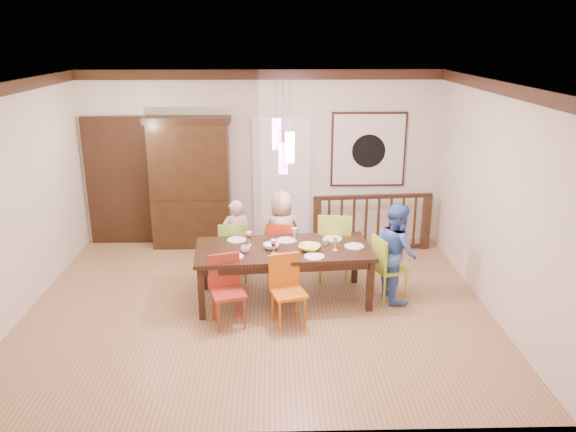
{
  "coord_description": "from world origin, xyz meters",
  "views": [
    {
      "loc": [
        0.22,
        -6.74,
        3.43
      ],
      "look_at": [
        0.4,
        0.35,
        1.13
      ],
      "focal_mm": 35.0,
      "sensor_mm": 36.0,
      "label": 1
    }
  ],
  "objects_px": {
    "balustrade": "(372,222)",
    "person_far_left": "(236,238)",
    "person_end_right": "(397,252)",
    "chair_end_right": "(391,264)",
    "china_hutch": "(191,183)",
    "dining_table": "(283,253)",
    "person_far_mid": "(282,234)",
    "chair_far_left": "(233,246)"
  },
  "relations": [
    {
      "from": "dining_table",
      "to": "balustrade",
      "type": "xyz_separation_m",
      "value": [
        1.49,
        1.78,
        -0.17
      ]
    },
    {
      "from": "person_far_left",
      "to": "person_end_right",
      "type": "height_order",
      "value": "person_end_right"
    },
    {
      "from": "balustrade",
      "to": "person_far_left",
      "type": "relative_size",
      "value": 1.68
    },
    {
      "from": "chair_far_left",
      "to": "china_hutch",
      "type": "distance_m",
      "value": 1.74
    },
    {
      "from": "person_far_left",
      "to": "person_far_mid",
      "type": "distance_m",
      "value": 0.67
    },
    {
      "from": "balustrade",
      "to": "person_far_left",
      "type": "distance_m",
      "value": 2.37
    },
    {
      "from": "chair_far_left",
      "to": "chair_end_right",
      "type": "relative_size",
      "value": 1.03
    },
    {
      "from": "dining_table",
      "to": "person_far_mid",
      "type": "xyz_separation_m",
      "value": [
        -0.01,
        0.82,
        -0.02
      ]
    },
    {
      "from": "balustrade",
      "to": "person_end_right",
      "type": "distance_m",
      "value": 1.76
    },
    {
      "from": "china_hutch",
      "to": "person_far_left",
      "type": "distance_m",
      "value": 1.62
    },
    {
      "from": "person_far_mid",
      "to": "person_end_right",
      "type": "distance_m",
      "value": 1.72
    },
    {
      "from": "china_hutch",
      "to": "balustrade",
      "type": "relative_size",
      "value": 1.11
    },
    {
      "from": "chair_far_left",
      "to": "chair_end_right",
      "type": "bearing_deg",
      "value": 157.64
    },
    {
      "from": "chair_end_right",
      "to": "person_far_left",
      "type": "height_order",
      "value": "person_far_left"
    },
    {
      "from": "chair_far_left",
      "to": "china_hutch",
      "type": "relative_size",
      "value": 0.42
    },
    {
      "from": "china_hutch",
      "to": "chair_far_left",
      "type": "bearing_deg",
      "value": -61.6
    },
    {
      "from": "person_far_left",
      "to": "chair_far_left",
      "type": "bearing_deg",
      "value": 64.74
    },
    {
      "from": "dining_table",
      "to": "person_far_left",
      "type": "height_order",
      "value": "person_far_left"
    },
    {
      "from": "person_end_right",
      "to": "chair_end_right",
      "type": "bearing_deg",
      "value": 91.06
    },
    {
      "from": "chair_end_right",
      "to": "balustrade",
      "type": "xyz_separation_m",
      "value": [
        0.05,
        1.77,
        -0.01
      ]
    },
    {
      "from": "person_far_mid",
      "to": "chair_end_right",
      "type": "bearing_deg",
      "value": 138.44
    },
    {
      "from": "chair_far_left",
      "to": "china_hutch",
      "type": "xyz_separation_m",
      "value": [
        -0.78,
        1.45,
        0.58
      ]
    },
    {
      "from": "dining_table",
      "to": "china_hutch",
      "type": "distance_m",
      "value": 2.63
    },
    {
      "from": "chair_end_right",
      "to": "person_far_left",
      "type": "bearing_deg",
      "value": 52.41
    },
    {
      "from": "chair_far_left",
      "to": "balustrade",
      "type": "xyz_separation_m",
      "value": [
        2.21,
        1.1,
        -0.02
      ]
    },
    {
      "from": "person_far_mid",
      "to": "dining_table",
      "type": "bearing_deg",
      "value": 78.61
    },
    {
      "from": "dining_table",
      "to": "person_end_right",
      "type": "bearing_deg",
      "value": -3.68
    },
    {
      "from": "dining_table",
      "to": "person_far_left",
      "type": "xyz_separation_m",
      "value": [
        -0.68,
        0.82,
        -0.09
      ]
    },
    {
      "from": "dining_table",
      "to": "chair_end_right",
      "type": "bearing_deg",
      "value": -4.34
    },
    {
      "from": "dining_table",
      "to": "china_hutch",
      "type": "bearing_deg",
      "value": 120.74
    },
    {
      "from": "china_hutch",
      "to": "person_far_mid",
      "type": "relative_size",
      "value": 1.68
    },
    {
      "from": "person_far_mid",
      "to": "person_end_right",
      "type": "xyz_separation_m",
      "value": [
        1.53,
        -0.8,
        0.02
      ]
    },
    {
      "from": "chair_end_right",
      "to": "person_far_mid",
      "type": "height_order",
      "value": "person_far_mid"
    },
    {
      "from": "chair_end_right",
      "to": "person_end_right",
      "type": "relative_size",
      "value": 0.66
    },
    {
      "from": "person_far_mid",
      "to": "balustrade",
      "type": "bearing_deg",
      "value": -159.77
    },
    {
      "from": "chair_far_left",
      "to": "person_end_right",
      "type": "relative_size",
      "value": 0.68
    },
    {
      "from": "china_hutch",
      "to": "chair_end_right",
      "type": "bearing_deg",
      "value": -35.78
    },
    {
      "from": "dining_table",
      "to": "person_far_left",
      "type": "relative_size",
      "value": 2.03
    },
    {
      "from": "person_far_left",
      "to": "person_end_right",
      "type": "xyz_separation_m",
      "value": [
        2.19,
        -0.8,
        0.08
      ]
    },
    {
      "from": "chair_end_right",
      "to": "china_hutch",
      "type": "relative_size",
      "value": 0.4
    },
    {
      "from": "person_far_left",
      "to": "person_far_mid",
      "type": "xyz_separation_m",
      "value": [
        0.66,
        -0.0,
        0.06
      ]
    },
    {
      "from": "person_far_left",
      "to": "person_end_right",
      "type": "relative_size",
      "value": 0.88
    }
  ]
}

